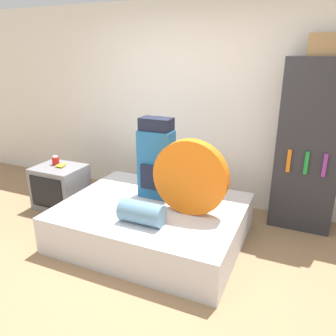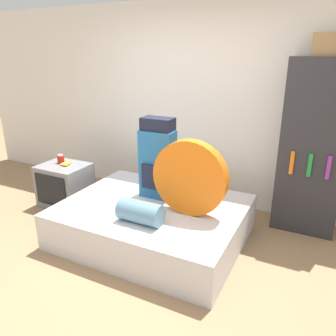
# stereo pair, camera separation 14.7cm
# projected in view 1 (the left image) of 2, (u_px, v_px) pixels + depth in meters

# --- Properties ---
(ground_plane) EXTENTS (16.00, 16.00, 0.00)m
(ground_plane) POSITION_uv_depth(u_px,v_px,m) (130.00, 273.00, 3.09)
(ground_plane) COLOR #997551
(wall_back) EXTENTS (8.00, 0.05, 2.60)m
(wall_back) POSITION_uv_depth(u_px,v_px,m) (199.00, 106.00, 4.29)
(wall_back) COLOR white
(wall_back) RESTS_ON ground_plane
(bed) EXTENTS (1.91, 1.52, 0.41)m
(bed) POSITION_uv_depth(u_px,v_px,m) (153.00, 222.00, 3.61)
(bed) COLOR silver
(bed) RESTS_ON ground_plane
(backpack) EXTENTS (0.38, 0.25, 0.90)m
(backpack) POSITION_uv_depth(u_px,v_px,m) (156.00, 160.00, 3.62)
(backpack) COLOR #23669E
(backpack) RESTS_ON bed
(tent_bag) EXTENTS (0.77, 0.12, 0.77)m
(tent_bag) POSITION_uv_depth(u_px,v_px,m) (190.00, 177.00, 3.25)
(tent_bag) COLOR orange
(tent_bag) RESTS_ON bed
(sleeping_roll) EXTENTS (0.44, 0.22, 0.22)m
(sleeping_roll) POSITION_uv_depth(u_px,v_px,m) (142.00, 213.00, 3.13)
(sleeping_roll) COLOR #5B849E
(sleeping_roll) RESTS_ON bed
(television) EXTENTS (0.62, 0.53, 0.56)m
(television) POSITION_uv_depth(u_px,v_px,m) (61.00, 187.00, 4.35)
(television) COLOR gray
(television) RESTS_ON ground_plane
(canister) EXTENTS (0.09, 0.09, 0.12)m
(canister) POSITION_uv_depth(u_px,v_px,m) (56.00, 161.00, 4.32)
(canister) COLOR red
(canister) RESTS_ON television
(banana_bunch) EXTENTS (0.13, 0.17, 0.04)m
(banana_bunch) POSITION_uv_depth(u_px,v_px,m) (62.00, 165.00, 4.26)
(banana_bunch) COLOR yellow
(banana_bunch) RESTS_ON television
(bookshelf) EXTENTS (0.68, 0.39, 1.93)m
(bookshelf) POSITION_uv_depth(u_px,v_px,m) (309.00, 147.00, 3.66)
(bookshelf) COLOR #2D2D33
(bookshelf) RESTS_ON ground_plane
(cardboard_box) EXTENTS (0.42, 0.29, 0.22)m
(cardboard_box) POSITION_uv_depth(u_px,v_px,m) (331.00, 45.00, 3.28)
(cardboard_box) COLOR #99754C
(cardboard_box) RESTS_ON bookshelf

